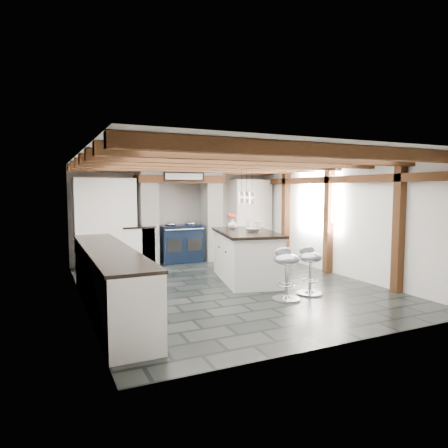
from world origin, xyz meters
name	(u,v)px	position (x,y,z in m)	size (l,w,h in m)	color
ground	(228,286)	(0.00, 0.00, 0.00)	(6.00, 6.00, 0.00)	black
room_shell	(172,223)	(-0.61, 1.42, 1.07)	(6.00, 6.03, 6.00)	white
range_cooker	(181,243)	(0.00, 2.68, 0.47)	(1.00, 0.63, 0.99)	black
kitchen_island	(246,255)	(0.53, 0.30, 0.49)	(1.41, 2.11, 1.27)	white
bar_stool_near	(310,265)	(1.00, -1.07, 0.50)	(0.48, 0.48, 0.80)	silver
bar_stool_far	(286,268)	(0.45, -1.19, 0.52)	(0.45, 0.45, 0.84)	silver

